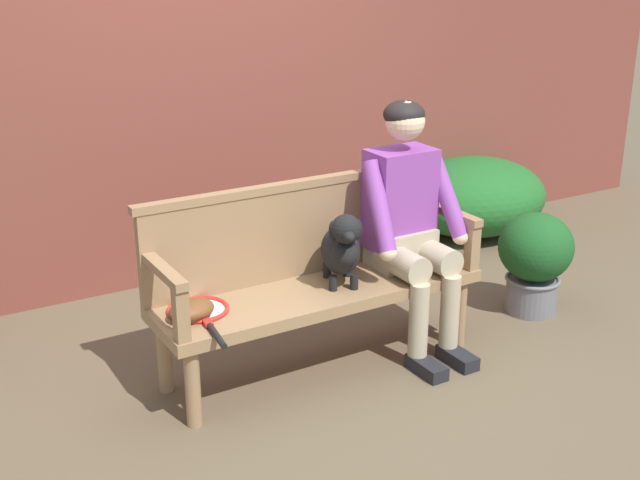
# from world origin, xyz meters

# --- Properties ---
(ground_plane) EXTENTS (40.00, 40.00, 0.00)m
(ground_plane) POSITION_xyz_m (0.00, 0.00, 0.00)
(ground_plane) COLOR brown
(brick_garden_fence) EXTENTS (8.00, 0.30, 2.58)m
(brick_garden_fence) POSITION_xyz_m (0.00, 1.62, 1.29)
(brick_garden_fence) COLOR brown
(brick_garden_fence) RESTS_ON ground
(hedge_bush_mid_right) EXTENTS (1.14, 0.97, 0.57)m
(hedge_bush_mid_right) POSITION_xyz_m (2.04, 1.21, 0.28)
(hedge_bush_mid_right) COLOR #1E5B23
(hedge_bush_mid_right) RESTS_ON ground
(garden_bench) EXTENTS (1.68, 0.47, 0.44)m
(garden_bench) POSITION_xyz_m (0.00, 0.00, 0.38)
(garden_bench) COLOR #93704C
(garden_bench) RESTS_ON ground
(bench_backrest) EXTENTS (1.72, 0.06, 0.50)m
(bench_backrest) POSITION_xyz_m (0.00, 0.21, 0.69)
(bench_backrest) COLOR #93704C
(bench_backrest) RESTS_ON garden_bench
(bench_armrest_left_end) EXTENTS (0.06, 0.47, 0.28)m
(bench_armrest_left_end) POSITION_xyz_m (-0.80, -0.08, 0.64)
(bench_armrest_left_end) COLOR #93704C
(bench_armrest_left_end) RESTS_ON garden_bench
(bench_armrest_right_end) EXTENTS (0.06, 0.47, 0.28)m
(bench_armrest_right_end) POSITION_xyz_m (0.80, -0.08, 0.64)
(bench_armrest_right_end) COLOR #93704C
(bench_armrest_right_end) RESTS_ON garden_bench
(person_seated) EXTENTS (0.56, 0.64, 1.31)m
(person_seated) POSITION_xyz_m (0.52, -0.01, 0.72)
(person_seated) COLOR black
(person_seated) RESTS_ON ground
(dog_on_bench) EXTENTS (0.28, 0.40, 0.40)m
(dog_on_bench) POSITION_xyz_m (0.10, -0.03, 0.64)
(dog_on_bench) COLOR black
(dog_on_bench) RESTS_ON garden_bench
(tennis_racket) EXTENTS (0.33, 0.58, 0.03)m
(tennis_racket) POSITION_xyz_m (-0.63, 0.02, 0.45)
(tennis_racket) COLOR red
(tennis_racket) RESTS_ON garden_bench
(baseball_glove) EXTENTS (0.25, 0.22, 0.09)m
(baseball_glove) POSITION_xyz_m (-0.68, -0.01, 0.49)
(baseball_glove) COLOR brown
(baseball_glove) RESTS_ON garden_bench
(potted_plant) EXTENTS (0.43, 0.43, 0.60)m
(potted_plant) POSITION_xyz_m (1.41, -0.05, 0.34)
(potted_plant) COLOR slate
(potted_plant) RESTS_ON ground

